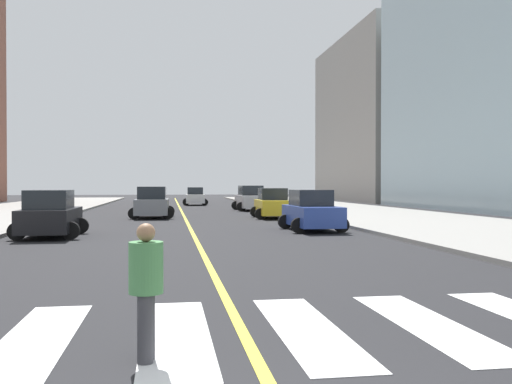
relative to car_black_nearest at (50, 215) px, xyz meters
The scene contains 12 objects.
sidewalk_kerb_east 17.72m from the car_black_nearest, ahead, with size 10.00×120.00×0.15m, color gray.
crosswalk_paint 15.94m from the car_black_nearest, 69.89° to the right, with size 13.50×4.00×0.01m.
lane_divider_paint 21.77m from the car_black_nearest, 75.43° to the left, with size 0.16×80.00×0.01m, color yellow.
parking_garage_concrete 57.31m from the car_black_nearest, 52.37° to the left, with size 18.00×24.00×20.10m, color gray.
car_black_nearest is the anchor object (origin of this frame).
car_white_second 33.62m from the car_black_nearest, 77.82° to the left, with size 2.52×3.96×1.75m.
car_blue_third 10.80m from the car_black_nearest, ahead, with size 2.55×4.04×1.79m.
car_yellow_fourth 15.18m from the car_black_nearest, 45.15° to the left, with size 2.60×4.08×1.80m.
car_silver_fifth 23.56m from the car_black_nearest, 62.55° to the left, with size 2.79×4.39×1.94m.
car_gray_sixth 12.43m from the car_black_nearest, 73.53° to the left, with size 2.71×4.28×1.89m.
pedestrian_crossing 16.62m from the car_black_nearest, 75.30° to the right, with size 0.39×0.39×1.58m.
fire_hydrant 15.44m from the car_black_nearest, 31.06° to the left, with size 0.26×0.26×0.89m.
Camera 1 is at (-1.00, -3.66, 2.02)m, focal length 39.65 mm.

